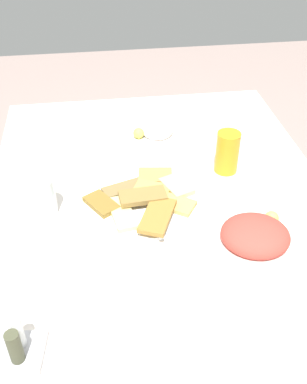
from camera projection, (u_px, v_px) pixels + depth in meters
ground_plane at (160, 352)px, 1.65m from camera, size 6.00×6.00×0.00m
dining_table at (162, 218)px, 1.26m from camera, size 1.22×0.92×0.71m
pide_platter at (143, 200)px, 1.19m from camera, size 0.31×0.30×0.04m
salad_plate_greens at (255, 237)px, 1.07m from camera, size 0.23×0.23×0.07m
salad_plate_rice at (156, 131)px, 1.46m from camera, size 0.20×0.20×0.06m
soda_can at (227, 152)px, 1.29m from camera, size 0.09×0.09×0.12m
drinking_glass at (40, 197)px, 1.14m from camera, size 0.08×0.08×0.10m
paper_napkin at (62, 124)px, 1.53m from camera, size 0.15×0.15×0.00m
fork at (56, 123)px, 1.53m from camera, size 0.17×0.04×0.00m
spoon at (67, 123)px, 1.53m from camera, size 0.17×0.05×0.00m
condiment_caddy at (18, 346)px, 0.83m from camera, size 0.10×0.10×0.08m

